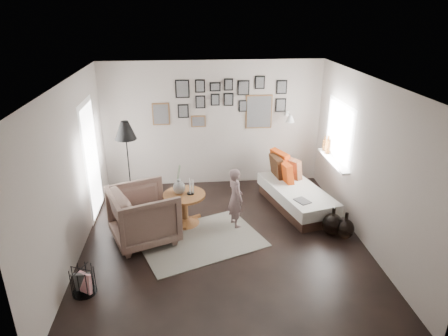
{
  "coord_description": "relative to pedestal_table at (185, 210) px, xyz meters",
  "views": [
    {
      "loc": [
        -0.52,
        -5.55,
        3.6
      ],
      "look_at": [
        0.05,
        0.5,
        1.1
      ],
      "focal_mm": 32.0,
      "sensor_mm": 36.0,
      "label": 1
    }
  ],
  "objects": [
    {
      "name": "magazine_basket",
      "position": [
        -1.36,
        -1.72,
        -0.08
      ],
      "size": [
        0.4,
        0.4,
        0.38
      ],
      "rotation": [
        0.0,
        0.0,
        -0.4
      ],
      "color": "black",
      "rests_on": "ground"
    },
    {
      "name": "window_right",
      "position": [
        2.8,
        0.68,
        0.67
      ],
      "size": [
        0.15,
        1.32,
        1.3
      ],
      "color": "white",
      "rests_on": "wall_right"
    },
    {
      "name": "demijohn_large",
      "position": [
        2.45,
        -0.61,
        -0.07
      ],
      "size": [
        0.34,
        0.34,
        0.51
      ],
      "color": "black",
      "rests_on": "ground"
    },
    {
      "name": "gallery_wall",
      "position": [
        0.91,
        1.72,
        1.48
      ],
      "size": [
        2.74,
        0.03,
        1.08
      ],
      "color": "brown",
      "rests_on": "wall_back"
    },
    {
      "name": "daybed",
      "position": [
        2.1,
        0.49,
        0.01
      ],
      "size": [
        1.22,
        1.98,
        0.9
      ],
      "rotation": [
        0.0,
        0.0,
        0.25
      ],
      "color": "black",
      "rests_on": "ground"
    },
    {
      "name": "wall_left",
      "position": [
        -1.62,
        -0.66,
        1.03
      ],
      "size": [
        0.0,
        4.8,
        4.8
      ],
      "primitive_type": "plane",
      "rotation": [
        1.57,
        0.0,
        1.57
      ],
      "color": "gray",
      "rests_on": "ground"
    },
    {
      "name": "armchair_cushion",
      "position": [
        -0.62,
        -0.4,
        0.21
      ],
      "size": [
        0.53,
        0.54,
        0.19
      ],
      "primitive_type": "cube",
      "rotation": [
        -0.21,
        0.0,
        0.34
      ],
      "color": "white",
      "rests_on": "armchair"
    },
    {
      "name": "door_left",
      "position": [
        -1.61,
        0.54,
        0.78
      ],
      "size": [
        0.0,
        2.14,
        2.14
      ],
      "color": "white",
      "rests_on": "wall_left"
    },
    {
      "name": "pedestal_table",
      "position": [
        0.0,
        0.0,
        0.0
      ],
      "size": [
        0.73,
        0.73,
        0.58
      ],
      "rotation": [
        0.0,
        0.0,
        0.23
      ],
      "color": "brown",
      "rests_on": "ground"
    },
    {
      "name": "child",
      "position": [
        0.87,
        -0.14,
        0.27
      ],
      "size": [
        0.37,
        0.45,
        1.07
      ],
      "primitive_type": "imported",
      "rotation": [
        0.0,
        0.0,
        1.89
      ],
      "color": "#6E5758",
      "rests_on": "ground"
    },
    {
      "name": "rug",
      "position": [
        0.25,
        -0.58,
        -0.26
      ],
      "size": [
        2.27,
        1.95,
        0.01
      ],
      "primitive_type": "cube",
      "rotation": [
        0.0,
        0.0,
        0.38
      ],
      "color": "beige",
      "rests_on": "ground"
    },
    {
      "name": "floor_lamp",
      "position": [
        -1.02,
        0.79,
        1.18
      ],
      "size": [
        0.39,
        0.39,
        1.68
      ],
      "rotation": [
        0.0,
        0.0,
        0.15
      ],
      "color": "black",
      "rests_on": "ground"
    },
    {
      "name": "vase",
      "position": [
        -0.08,
        0.02,
        0.47
      ],
      "size": [
        0.21,
        0.21,
        0.52
      ],
      "color": "black",
      "rests_on": "pedestal_table"
    },
    {
      "name": "wall_right",
      "position": [
        2.88,
        -0.66,
        1.03
      ],
      "size": [
        0.0,
        4.8,
        4.8
      ],
      "primitive_type": "plane",
      "rotation": [
        1.57,
        0.0,
        -1.57
      ],
      "color": "gray",
      "rests_on": "ground"
    },
    {
      "name": "candles",
      "position": [
        0.11,
        0.0,
        0.44
      ],
      "size": [
        0.13,
        0.13,
        0.27
      ],
      "color": "black",
      "rests_on": "pedestal_table"
    },
    {
      "name": "armchair",
      "position": [
        -0.65,
        -0.45,
        0.19
      ],
      "size": [
        1.29,
        1.27,
        0.91
      ],
      "primitive_type": "imported",
      "rotation": [
        0.0,
        0.0,
        1.95
      ],
      "color": "brown",
      "rests_on": "ground"
    },
    {
      "name": "magazine_on_daybed",
      "position": [
        2.05,
        -0.15,
        0.16
      ],
      "size": [
        0.3,
        0.34,
        0.01
      ],
      "primitive_type": "cube",
      "rotation": [
        0.0,
        0.0,
        0.43
      ],
      "color": "black",
      "rests_on": "daybed"
    },
    {
      "name": "demijohn_small",
      "position": [
        2.63,
        -0.73,
        -0.09
      ],
      "size": [
        0.3,
        0.3,
        0.47
      ],
      "color": "black",
      "rests_on": "ground"
    },
    {
      "name": "wall_back",
      "position": [
        0.63,
        1.74,
        1.03
      ],
      "size": [
        4.5,
        0.0,
        4.5
      ],
      "primitive_type": "plane",
      "rotation": [
        1.57,
        0.0,
        0.0
      ],
      "color": "gray",
      "rests_on": "ground"
    },
    {
      "name": "ground",
      "position": [
        0.63,
        -0.66,
        -0.27
      ],
      "size": [
        4.8,
        4.8,
        0.0
      ],
      "primitive_type": "plane",
      "color": "black",
      "rests_on": "ground"
    },
    {
      "name": "ceiling",
      "position": [
        0.63,
        -0.66,
        2.33
      ],
      "size": [
        4.8,
        4.8,
        0.0
      ],
      "primitive_type": "plane",
      "rotation": [
        3.14,
        0.0,
        0.0
      ],
      "color": "white",
      "rests_on": "wall_back"
    },
    {
      "name": "wall_sconce",
      "position": [
        2.18,
        1.48,
        1.2
      ],
      "size": [
        0.18,
        0.36,
        0.16
      ],
      "color": "white",
      "rests_on": "wall_back"
    },
    {
      "name": "wall_front",
      "position": [
        0.63,
        -3.06,
        1.03
      ],
      "size": [
        4.5,
        0.0,
        4.5
      ],
      "primitive_type": "plane",
      "rotation": [
        -1.57,
        0.0,
        0.0
      ],
      "color": "gray",
      "rests_on": "ground"
    }
  ]
}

